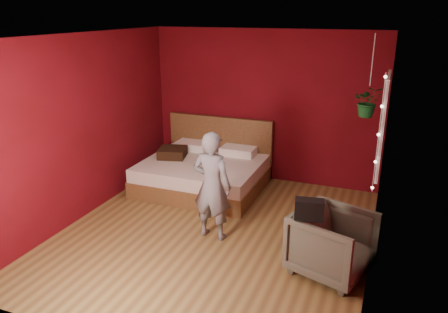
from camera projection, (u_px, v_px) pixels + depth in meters
floor at (215, 233)px, 5.93m from camera, size 4.50×4.50×0.00m
room_walls at (214, 113)px, 5.39m from camera, size 4.04×4.54×2.62m
window at (383, 124)px, 5.57m from camera, size 0.05×0.97×1.27m
fairy_lights at (379, 135)px, 5.11m from camera, size 0.04×0.04×1.45m
bed at (205, 171)px, 7.40m from camera, size 1.95×1.66×1.07m
person at (212, 186)px, 5.63m from camera, size 0.55×0.38×1.46m
armchair at (332, 243)px, 4.95m from camera, size 1.04×1.02×0.75m
handbag at (309, 209)px, 4.68m from camera, size 0.33×0.20×0.22m
throw_pillow at (172, 153)px, 7.46m from camera, size 0.54×0.54×0.16m
hanging_plant at (368, 101)px, 5.95m from camera, size 0.45×0.41×1.11m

